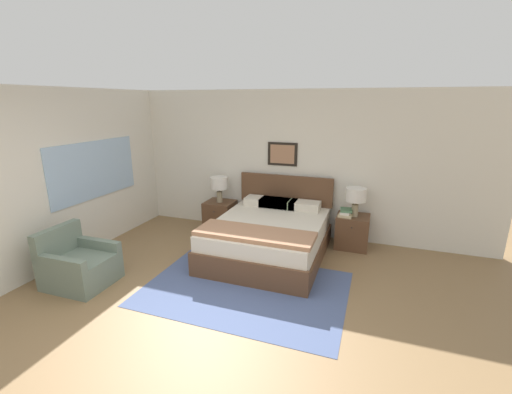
{
  "coord_description": "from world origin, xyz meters",
  "views": [
    {
      "loc": [
        1.78,
        -2.63,
        2.41
      ],
      "look_at": [
        0.19,
        1.81,
        1.07
      ],
      "focal_mm": 24.0,
      "sensor_mm": 36.0,
      "label": 1
    }
  ],
  "objects_px": {
    "bed": "(269,236)",
    "table_lamp_near_window": "(219,184)",
    "nightstand_by_door": "(352,231)",
    "nightstand_near_window": "(220,216)",
    "table_lamp_by_door": "(356,196)",
    "armchair": "(78,265)"
  },
  "relations": [
    {
      "from": "nightstand_near_window",
      "to": "bed",
      "type": "bearing_deg",
      "value": -31.88
    },
    {
      "from": "armchair",
      "to": "table_lamp_by_door",
      "type": "relative_size",
      "value": 1.68
    },
    {
      "from": "nightstand_near_window",
      "to": "nightstand_by_door",
      "type": "bearing_deg",
      "value": 0.0
    },
    {
      "from": "nightstand_by_door",
      "to": "table_lamp_near_window",
      "type": "bearing_deg",
      "value": -179.42
    },
    {
      "from": "bed",
      "to": "nightstand_by_door",
      "type": "relative_size",
      "value": 3.72
    },
    {
      "from": "armchair",
      "to": "nightstand_by_door",
      "type": "xyz_separation_m",
      "value": [
        3.39,
        2.49,
        0.02
      ]
    },
    {
      "from": "table_lamp_near_window",
      "to": "table_lamp_by_door",
      "type": "xyz_separation_m",
      "value": [
        2.46,
        0.0,
        0.0
      ]
    },
    {
      "from": "nightstand_near_window",
      "to": "table_lamp_by_door",
      "type": "bearing_deg",
      "value": -0.57
    },
    {
      "from": "table_lamp_near_window",
      "to": "armchair",
      "type": "bearing_deg",
      "value": -110.86
    },
    {
      "from": "bed",
      "to": "table_lamp_by_door",
      "type": "height_order",
      "value": "bed"
    },
    {
      "from": "bed",
      "to": "table_lamp_near_window",
      "type": "distance_m",
      "value": 1.54
    },
    {
      "from": "nightstand_near_window",
      "to": "table_lamp_by_door",
      "type": "xyz_separation_m",
      "value": [
        2.47,
        -0.02,
        0.63
      ]
    },
    {
      "from": "table_lamp_near_window",
      "to": "table_lamp_by_door",
      "type": "relative_size",
      "value": 1.0
    },
    {
      "from": "nightstand_near_window",
      "to": "table_lamp_near_window",
      "type": "relative_size",
      "value": 1.15
    },
    {
      "from": "armchair",
      "to": "nightstand_near_window",
      "type": "height_order",
      "value": "armchair"
    },
    {
      "from": "bed",
      "to": "table_lamp_by_door",
      "type": "relative_size",
      "value": 4.28
    },
    {
      "from": "bed",
      "to": "table_lamp_near_window",
      "type": "bearing_deg",
      "value": 148.72
    },
    {
      "from": "nightstand_by_door",
      "to": "table_lamp_by_door",
      "type": "xyz_separation_m",
      "value": [
        0.01,
        -0.02,
        0.63
      ]
    },
    {
      "from": "armchair",
      "to": "bed",
      "type": "bearing_deg",
      "value": 127.68
    },
    {
      "from": "bed",
      "to": "table_lamp_near_window",
      "type": "xyz_separation_m",
      "value": [
        -1.22,
        0.74,
        0.58
      ]
    },
    {
      "from": "armchair",
      "to": "table_lamp_near_window",
      "type": "xyz_separation_m",
      "value": [
        0.94,
        2.47,
        0.64
      ]
    },
    {
      "from": "bed",
      "to": "armchair",
      "type": "bearing_deg",
      "value": -141.29
    }
  ]
}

